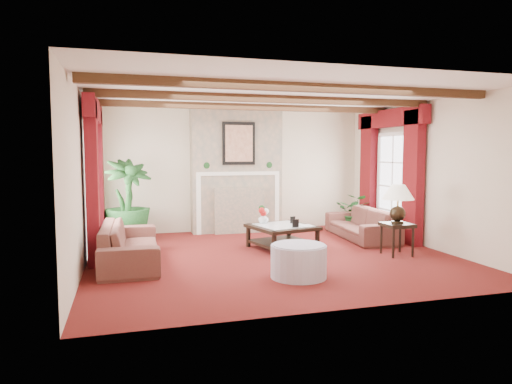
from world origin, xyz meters
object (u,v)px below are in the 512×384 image
object	(u,v)px
side_table	(397,239)
coffee_table	(282,237)
potted_palm	(128,219)
ottoman	(299,261)
sofa_left	(130,237)
sofa_right	(361,219)

from	to	relation	value
side_table	coffee_table	bearing A→B (deg)	148.97
potted_palm	side_table	size ratio (longest dim) A/B	3.37
side_table	ottoman	world-z (taller)	side_table
sofa_left	coffee_table	distance (m)	2.72
sofa_left	sofa_right	world-z (taller)	sofa_left
sofa_left	potted_palm	size ratio (longest dim) A/B	1.19
ottoman	coffee_table	bearing A→B (deg)	77.56
sofa_right	side_table	bearing A→B (deg)	-1.34
potted_palm	coffee_table	xyz separation A→B (m)	(2.71, -1.38, -0.24)
potted_palm	sofa_right	bearing A→B (deg)	-10.78
potted_palm	ottoman	distance (m)	4.00
side_table	ottoman	distance (m)	2.30
sofa_right	coffee_table	xyz separation A→B (m)	(-1.89, -0.51, -0.19)
coffee_table	side_table	distance (m)	2.01
potted_palm	side_table	xyz separation A→B (m)	(4.43, -2.42, -0.18)
sofa_left	coffee_table	xyz separation A→B (m)	(2.69, 0.39, -0.21)
sofa_left	sofa_right	xyz separation A→B (m)	(4.57, 0.90, -0.02)
potted_palm	side_table	distance (m)	5.05
sofa_right	ottoman	distance (m)	3.32
potted_palm	coffee_table	world-z (taller)	potted_palm
ottoman	potted_palm	bearing A→B (deg)	125.08
sofa_left	ottoman	size ratio (longest dim) A/B	2.81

